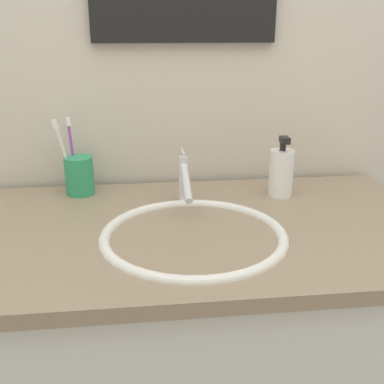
# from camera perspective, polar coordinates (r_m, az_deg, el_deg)

# --- Properties ---
(tiled_wall_back) EXTENTS (2.31, 0.04, 2.40)m
(tiled_wall_back) POSITION_cam_1_polar(r_m,az_deg,el_deg) (1.33, -1.07, 15.32)
(tiled_wall_back) COLOR beige
(tiled_wall_back) RESTS_ON ground
(vanity_counter) EXTENTS (1.11, 0.63, 0.87)m
(vanity_counter) POSITION_cam_1_polar(r_m,az_deg,el_deg) (1.30, 0.83, -21.84)
(vanity_counter) COLOR silver
(vanity_counter) RESTS_ON ground
(sink_basin) EXTENTS (0.40, 0.40, 0.10)m
(sink_basin) POSITION_cam_1_polar(r_m,az_deg,el_deg) (1.02, 0.20, -7.00)
(sink_basin) COLOR white
(sink_basin) RESTS_ON vanity_counter
(faucet) EXTENTS (0.02, 0.17, 0.13)m
(faucet) POSITION_cam_1_polar(r_m,az_deg,el_deg) (1.16, -0.91, 1.52)
(faucet) COLOR silver
(faucet) RESTS_ON sink_basin
(toothbrush_cup) EXTENTS (0.08, 0.08, 0.10)m
(toothbrush_cup) POSITION_cam_1_polar(r_m,az_deg,el_deg) (1.28, -13.51, 1.96)
(toothbrush_cup) COLOR #2D9966
(toothbrush_cup) RESTS_ON vanity_counter
(toothbrush_purple) EXTENTS (0.03, 0.04, 0.20)m
(toothbrush_purple) POSITION_cam_1_polar(r_m,az_deg,el_deg) (1.28, -14.36, 5.02)
(toothbrush_purple) COLOR purple
(toothbrush_purple) RESTS_ON toothbrush_cup
(toothbrush_white) EXTENTS (0.05, 0.01, 0.20)m
(toothbrush_white) POSITION_cam_1_polar(r_m,az_deg,el_deg) (1.27, -15.30, 4.73)
(toothbrush_white) COLOR white
(toothbrush_white) RESTS_ON toothbrush_cup
(soap_dispenser) EXTENTS (0.06, 0.06, 0.16)m
(soap_dispenser) POSITION_cam_1_polar(r_m,az_deg,el_deg) (1.25, 10.78, 2.39)
(soap_dispenser) COLOR white
(soap_dispenser) RESTS_ON vanity_counter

